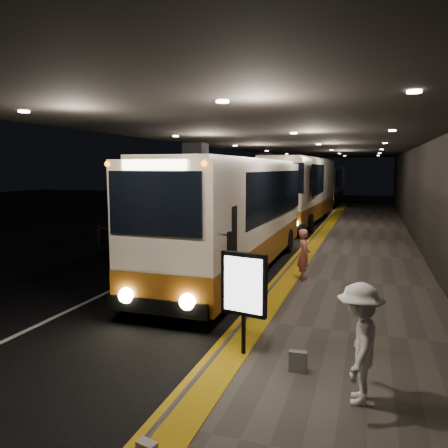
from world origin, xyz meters
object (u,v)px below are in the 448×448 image
Objects in this scene: coach_second at (300,193)px; stanchion_post at (262,288)px; bag_polka at (298,362)px; coach_third at (328,187)px; coach_main at (236,220)px; passenger_waiting_white at (359,343)px; info_sign at (244,286)px; passenger_boarding at (304,255)px.

stanchion_post is at bearing -81.71° from coach_second.
coach_second reaches higher than bag_polka.
coach_third is 32.12× the size of bag_polka.
coach_third is 10.34× the size of stanchion_post.
coach_main is at bearing -89.30° from coach_third.
bag_polka is (-0.94, 0.64, -0.69)m from passenger_waiting_white.
coach_main is 6.36× the size of info_sign.
coach_third is 30.16m from passenger_boarding.
coach_main is 7.78m from bag_polka.
passenger_waiting_white is 0.94× the size of info_sign.
coach_main is 8.67m from passenger_waiting_white.
passenger_boarding is 4.41× the size of bag_polka.
stanchion_post is at bearing 107.26° from info_sign.
coach_second is at bearing 107.34° from info_sign.
coach_second is 7.35× the size of passenger_waiting_white.
stanchion_post is (1.86, -17.56, -1.21)m from coach_second.
coach_second is at bearing 96.06° from stanchion_post.
info_sign is (-0.26, -5.56, 0.48)m from passenger_boarding.
info_sign is (1.87, -35.63, -0.27)m from coach_third.
coach_third reaches higher than bag_polka.
info_sign reaches higher than stanchion_post.
info_sign is 1.71× the size of stanchion_post.
passenger_boarding is 6.80m from passenger_waiting_white.
coach_third is at bearing -10.66° from passenger_boarding.
bag_polka is at bearing 172.72° from passenger_boarding.
bag_polka is at bearing -9.11° from info_sign.
bag_polka is (0.77, -5.94, -0.59)m from passenger_boarding.
coach_second is 21.38m from passenger_waiting_white.
info_sign reaches higher than passenger_boarding.
passenger_waiting_white reaches higher than passenger_boarding.
coach_third is at bearing 88.73° from coach_main.
coach_second is at bearing 89.13° from coach_main.
stanchion_post is at bearing 156.20° from passenger_boarding.
coach_main is at bearing 114.48° from stanchion_post.
passenger_boarding is 5.59m from info_sign.
coach_second is 14.62m from passenger_boarding.
bag_polka is 1.53m from info_sign.
passenger_waiting_white is at bearing -76.74° from coach_second.
coach_second is 36.65× the size of bag_polka.
coach_main is at bearing 114.59° from bag_polka.
coach_main is 29.06m from coach_third.
bag_polka is 0.32× the size of stanchion_post.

